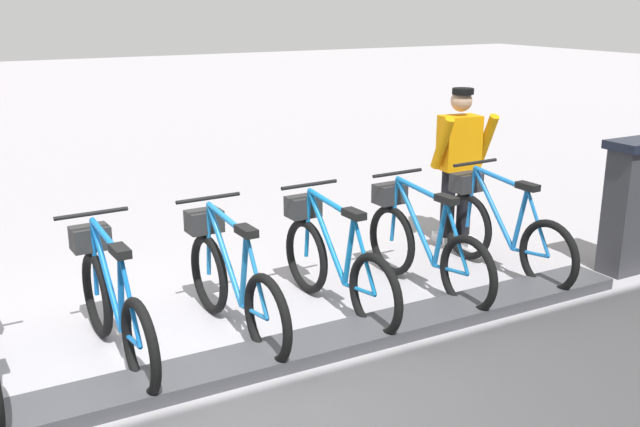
{
  "coord_description": "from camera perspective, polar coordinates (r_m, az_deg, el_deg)",
  "views": [
    {
      "loc": [
        -4.35,
        1.25,
        2.52
      ],
      "look_at": [
        0.5,
        -1.42,
        0.9
      ],
      "focal_mm": 41.22,
      "sensor_mm": 36.0,
      "label": 1
    }
  ],
  "objects": [
    {
      "name": "payment_kiosk",
      "position": [
        7.48,
        22.89,
        0.62
      ],
      "size": [
        0.36,
        0.52,
        1.28
      ],
      "color": "#38383D",
      "rests_on": "ground"
    },
    {
      "name": "worker_near_rack",
      "position": [
        7.78,
        10.72,
        4.02
      ],
      "size": [
        0.52,
        0.66,
        1.66
      ],
      "color": "white",
      "rests_on": "ground"
    },
    {
      "name": "bike_docked_4",
      "position": [
        5.5,
        -15.78,
        -6.71
      ],
      "size": [
        1.72,
        0.54,
        1.02
      ],
      "color": "black",
      "rests_on": "ground"
    },
    {
      "name": "bike_docked_2",
      "position": [
        6.12,
        1.05,
        -3.71
      ],
      "size": [
        1.72,
        0.54,
        1.02
      ],
      "color": "black",
      "rests_on": "ground"
    },
    {
      "name": "dock_rail_base",
      "position": [
        5.16,
        -11.53,
        -12.67
      ],
      "size": [
        0.44,
        8.1,
        0.1
      ],
      "primitive_type": "cube",
      "color": "#47474C",
      "rests_on": "ground"
    },
    {
      "name": "bike_docked_3",
      "position": [
        5.74,
        -6.9,
        -5.18
      ],
      "size": [
        1.72,
        0.54,
        1.02
      ],
      "color": "black",
      "rests_on": "ground"
    },
    {
      "name": "bike_docked_0",
      "position": [
        7.16,
        13.82,
        -1.19
      ],
      "size": [
        1.72,
        0.54,
        1.02
      ],
      "color": "black",
      "rests_on": "ground"
    },
    {
      "name": "bike_docked_1",
      "position": [
        6.59,
        7.94,
        -2.37
      ],
      "size": [
        1.72,
        0.54,
        1.02
      ],
      "color": "black",
      "rests_on": "ground"
    },
    {
      "name": "ground_plane",
      "position": [
        5.18,
        -11.5,
        -13.15
      ],
      "size": [
        60.0,
        60.0,
        0.0
      ],
      "primitive_type": "plane",
      "color": "#ABA6AC"
    }
  ]
}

